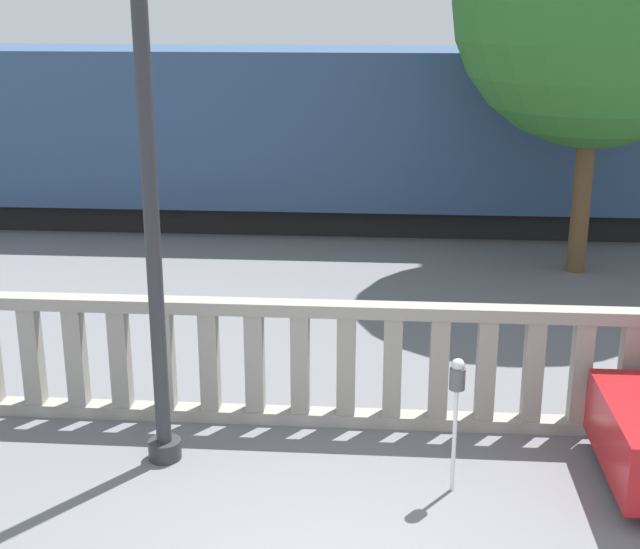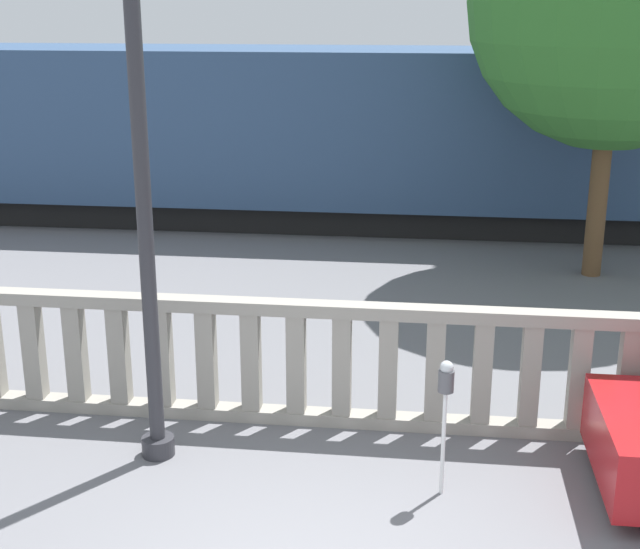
{
  "view_description": "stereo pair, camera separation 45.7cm",
  "coord_description": "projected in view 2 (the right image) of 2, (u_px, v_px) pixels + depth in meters",
  "views": [
    {
      "loc": [
        0.4,
        -5.8,
        4.55
      ],
      "look_at": [
        -0.36,
        4.22,
        1.43
      ],
      "focal_mm": 50.0,
      "sensor_mm": 36.0,
      "label": 1
    },
    {
      "loc": [
        0.86,
        -5.75,
        4.55
      ],
      "look_at": [
        -0.36,
        4.22,
        1.43
      ],
      "focal_mm": 50.0,
      "sensor_mm": 36.0,
      "label": 2
    }
  ],
  "objects": [
    {
      "name": "train_near",
      "position": [
        362.0,
        134.0,
        18.26
      ],
      "size": [
        28.37,
        2.86,
        4.19
      ],
      "color": "black",
      "rests_on": "ground"
    },
    {
      "name": "tree_left",
      "position": [
        616.0,
        2.0,
        13.99
      ],
      "size": [
        4.66,
        4.66,
        6.83
      ],
      "color": "brown",
      "rests_on": "ground"
    },
    {
      "name": "parking_meter",
      "position": [
        446.0,
        390.0,
        8.24
      ],
      "size": [
        0.15,
        0.15,
        1.37
      ],
      "color": "silver",
      "rests_on": "ground"
    },
    {
      "name": "balustrade",
      "position": [
        342.0,
        365.0,
        9.74
      ],
      "size": [
        14.7,
        0.24,
        1.42
      ],
      "color": "gray",
      "rests_on": "ground"
    },
    {
      "name": "lamppost",
      "position": [
        140.0,
        134.0,
        8.29
      ],
      "size": [
        0.39,
        0.39,
        5.9
      ],
      "color": "#2D2D33",
      "rests_on": "ground"
    }
  ]
}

